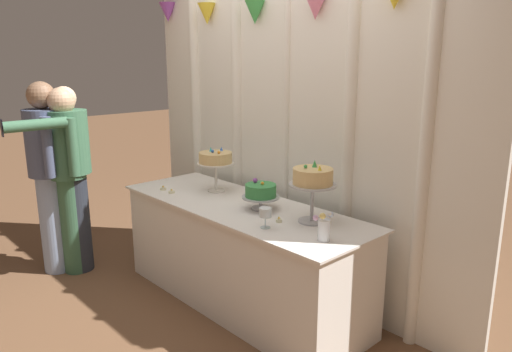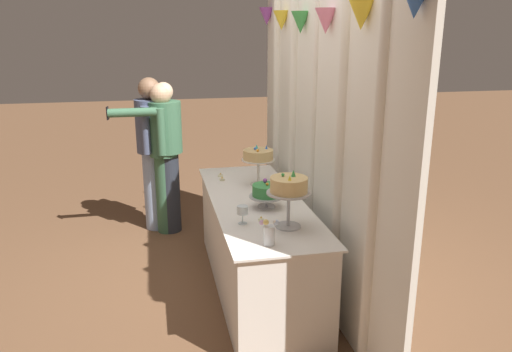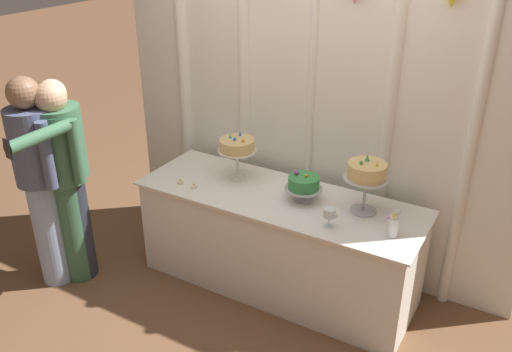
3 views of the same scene
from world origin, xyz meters
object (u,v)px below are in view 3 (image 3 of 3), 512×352
(cake_table, at_px, (278,242))
(tealight_far_left, at_px, (180,182))
(guest_man_dark_suit, at_px, (39,176))
(tealight_near_right, at_px, (334,215))
(cake_display_center, at_px, (304,184))
(flower_vase, at_px, (393,225))
(cake_display_leftmost, at_px, (237,147))
(cake_display_rightmost, at_px, (367,173))
(wine_glass, at_px, (329,213))
(tealight_near_left, at_px, (194,186))
(guest_man_pink_jacket, at_px, (66,176))
(guest_girl_blue_dress, at_px, (63,175))

(cake_table, xyz_separation_m, tealight_far_left, (-0.72, -0.19, 0.39))
(guest_man_dark_suit, bearing_deg, tealight_near_right, 20.47)
(cake_display_center, distance_m, flower_vase, 0.69)
(tealight_near_right, bearing_deg, cake_display_leftmost, 169.30)
(cake_display_rightmost, bearing_deg, cake_table, -170.68)
(wine_glass, bearing_deg, tealight_far_left, 179.56)
(cake_display_center, xyz_separation_m, flower_vase, (0.68, -0.14, -0.04))
(cake_display_center, distance_m, tealight_near_right, 0.32)
(flower_vase, relative_size, tealight_near_left, 3.55)
(cake_display_leftmost, distance_m, tealight_near_left, 0.43)
(guest_man_pink_jacket, relative_size, guest_man_dark_suit, 0.98)
(guest_girl_blue_dress, bearing_deg, tealight_far_left, 37.41)
(guest_man_dark_suit, bearing_deg, wine_glass, 16.76)
(flower_vase, height_order, tealight_far_left, flower_vase)
(guest_man_dark_suit, bearing_deg, cake_display_rightmost, 23.01)
(cake_display_leftmost, height_order, guest_girl_blue_dress, guest_girl_blue_dress)
(guest_girl_blue_dress, bearing_deg, flower_vase, 14.81)
(wine_glass, xyz_separation_m, guest_man_dark_suit, (-1.97, -0.59, 0.03))
(tealight_far_left, bearing_deg, tealight_near_left, -1.18)
(guest_man_pink_jacket, bearing_deg, flower_vase, 13.81)
(cake_display_center, relative_size, tealight_near_left, 5.40)
(flower_vase, xyz_separation_m, tealight_near_right, (-0.40, 0.04, -0.07))
(cake_table, bearing_deg, cake_display_rightmost, 9.32)
(cake_display_leftmost, bearing_deg, flower_vase, -9.10)
(guest_girl_blue_dress, bearing_deg, cake_display_rightmost, 21.82)
(cake_display_center, xyz_separation_m, wine_glass, (0.29, -0.24, -0.03))
(cake_table, distance_m, guest_girl_blue_dress, 1.62)
(cake_table, xyz_separation_m, flower_vase, (0.85, -0.10, 0.46))
(cake_display_leftmost, distance_m, guest_man_pink_jacket, 1.25)
(cake_display_leftmost, height_order, tealight_near_left, cake_display_leftmost)
(cake_table, bearing_deg, guest_man_dark_suit, -152.24)
(tealight_near_left, bearing_deg, cake_table, 17.82)
(guest_man_pink_jacket, bearing_deg, cake_display_rightmost, 20.73)
(cake_table, relative_size, guest_girl_blue_dress, 1.32)
(cake_table, relative_size, guest_man_dark_suit, 1.29)
(cake_display_rightmost, bearing_deg, guest_man_pink_jacket, -159.27)
(cake_display_rightmost, bearing_deg, cake_display_center, -172.31)
(cake_table, distance_m, wine_glass, 0.69)
(cake_display_center, bearing_deg, guest_girl_blue_dress, -154.72)
(cake_table, xyz_separation_m, cake_display_rightmost, (0.59, 0.10, 0.66))
(cake_table, height_order, tealight_near_right, tealight_near_right)
(cake_table, relative_size, wine_glass, 15.91)
(cake_display_center, xyz_separation_m, cake_display_rightmost, (0.42, 0.06, 0.16))
(tealight_near_left, xyz_separation_m, guest_girl_blue_dress, (-0.78, -0.50, 0.11))
(wine_glass, height_order, guest_girl_blue_dress, guest_girl_blue_dress)
(cake_display_center, height_order, tealight_near_right, cake_display_center)
(cake_table, distance_m, tealight_near_left, 0.74)
(guest_girl_blue_dress, xyz_separation_m, guest_man_pink_jacket, (-0.01, 0.04, -0.03))
(cake_display_rightmost, height_order, wine_glass, cake_display_rightmost)
(wine_glass, bearing_deg, cake_display_leftmost, 161.12)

